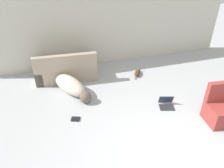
# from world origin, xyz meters

# --- Properties ---
(ground_plane) EXTENTS (20.00, 20.00, 0.00)m
(ground_plane) POSITION_xyz_m (0.00, 0.00, 0.00)
(ground_plane) COLOR #ADB2B7
(wall_back) EXTENTS (7.61, 0.06, 2.70)m
(wall_back) POSITION_xyz_m (0.00, 4.12, 1.35)
(wall_back) COLOR beige
(wall_back) RESTS_ON ground_plane
(couch) EXTENTS (1.70, 0.95, 0.84)m
(couch) POSITION_xyz_m (-1.45, 3.47, 0.26)
(couch) COLOR tan
(couch) RESTS_ON ground_plane
(dog) EXTENTS (0.95, 1.49, 0.43)m
(dog) POSITION_xyz_m (-1.43, 2.66, 0.21)
(dog) COLOR beige
(dog) RESTS_ON ground_plane
(cat) EXTENTS (0.34, 0.46, 0.13)m
(cat) POSITION_xyz_m (0.53, 3.04, 0.06)
(cat) COLOR #473323
(cat) RESTS_ON ground_plane
(laptop_open) EXTENTS (0.41, 0.40, 0.23)m
(laptop_open) POSITION_xyz_m (0.62, 1.50, 0.08)
(laptop_open) COLOR #2D2D33
(laptop_open) RESTS_ON ground_plane
(book_black) EXTENTS (0.22, 0.19, 0.02)m
(book_black) POSITION_xyz_m (-1.50, 1.62, 0.01)
(book_black) COLOR black
(book_black) RESTS_ON ground_plane
(side_chair) EXTENTS (0.66, 0.60, 0.85)m
(side_chair) POSITION_xyz_m (1.46, 0.72, 0.29)
(side_chair) COLOR #993833
(side_chair) RESTS_ON ground_plane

